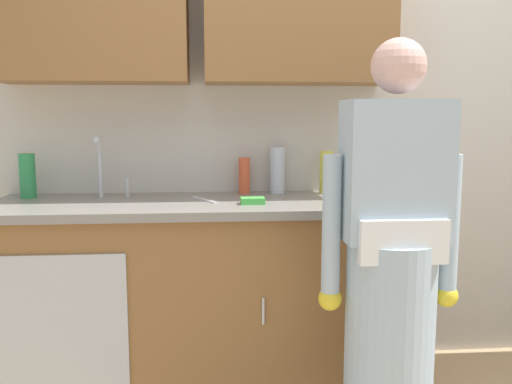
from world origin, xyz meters
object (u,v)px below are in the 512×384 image
at_px(bottle_water_short, 244,176).
at_px(bottle_dish_liquid, 375,176).
at_px(person_at_sink, 391,288).
at_px(cup_by_sink, 373,191).
at_px(bottle_water_tall, 326,172).
at_px(knife_on_counter, 204,200).
at_px(sponge, 253,201).
at_px(sink, 104,205).
at_px(bottle_cleaner_spray, 277,170).
at_px(bottle_soap, 28,176).

distance_m(bottle_water_short, bottle_dish_liquid, 0.68).
xyz_separation_m(person_at_sink, cup_by_sink, (0.09, 0.58, 0.29)).
bearing_deg(bottle_water_tall, bottle_dish_liquid, -8.32).
xyz_separation_m(knife_on_counter, sponge, (0.23, -0.13, 0.01)).
bearing_deg(person_at_sink, bottle_water_tall, 95.33).
height_order(cup_by_sink, sponge, cup_by_sink).
distance_m(sink, bottle_dish_liquid, 1.37).
bearing_deg(cup_by_sink, sponge, -174.23).
height_order(person_at_sink, bottle_water_short, person_at_sink).
distance_m(person_at_sink, bottle_cleaner_spray, 1.00).
relative_size(bottle_soap, cup_by_sink, 2.49).
relative_size(knife_on_counter, sponge, 2.18).
xyz_separation_m(cup_by_sink, sponge, (-0.58, -0.06, -0.03)).
relative_size(cup_by_sink, sponge, 0.80).
distance_m(bottle_cleaner_spray, cup_by_sink, 0.52).
height_order(cup_by_sink, knife_on_counter, cup_by_sink).
bearing_deg(sponge, bottle_water_tall, 37.66).
height_order(bottle_dish_liquid, cup_by_sink, bottle_dish_liquid).
bearing_deg(sink, bottle_water_tall, 9.84).
height_order(bottle_cleaner_spray, bottle_water_tall, bottle_cleaner_spray).
height_order(bottle_water_tall, bottle_soap, bottle_water_tall).
xyz_separation_m(person_at_sink, knife_on_counter, (-0.71, 0.65, 0.25)).
bearing_deg(knife_on_counter, bottle_water_short, 107.71).
height_order(bottle_cleaner_spray, bottle_dish_liquid, bottle_cleaner_spray).
bearing_deg(bottle_cleaner_spray, bottle_dish_liquid, -7.66).
relative_size(bottle_cleaner_spray, bottle_water_tall, 1.10).
relative_size(sink, cup_by_sink, 5.67).
xyz_separation_m(bottle_water_tall, bottle_soap, (-1.50, -0.04, -0.00)).
distance_m(person_at_sink, bottle_water_tall, 0.91).
relative_size(bottle_cleaner_spray, cup_by_sink, 2.76).
bearing_deg(cup_by_sink, person_at_sink, -99.32).
xyz_separation_m(person_at_sink, bottle_cleaner_spray, (-0.33, 0.87, 0.37)).
height_order(bottle_water_tall, cup_by_sink, bottle_water_tall).
relative_size(bottle_cleaner_spray, knife_on_counter, 1.01).
xyz_separation_m(sink, bottle_cleaner_spray, (0.85, 0.22, 0.14)).
height_order(person_at_sink, bottle_dish_liquid, person_at_sink).
bearing_deg(bottle_cleaner_spray, person_at_sink, -68.99).
height_order(bottle_water_tall, sponge, bottle_water_tall).
bearing_deg(sponge, bottle_water_short, 92.72).
relative_size(person_at_sink, bottle_soap, 7.37).
bearing_deg(bottle_soap, sponge, -14.25).
bearing_deg(bottle_soap, person_at_sink, -26.72).
height_order(bottle_water_tall, bottle_dish_liquid, bottle_water_tall).
relative_size(sink, bottle_water_tall, 2.25).
bearing_deg(bottle_water_short, sink, -161.65).
distance_m(sink, cup_by_sink, 1.28).
bearing_deg(bottle_dish_liquid, knife_on_counter, -170.50).
xyz_separation_m(bottle_water_short, knife_on_counter, (-0.21, -0.22, -0.09)).
xyz_separation_m(bottle_water_tall, bottle_dish_liquid, (0.25, -0.04, -0.02)).
xyz_separation_m(person_at_sink, bottle_soap, (-1.58, 0.79, 0.36)).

